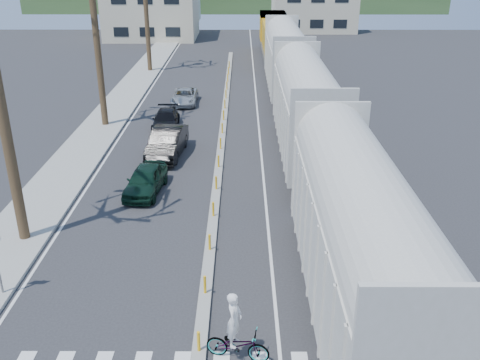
# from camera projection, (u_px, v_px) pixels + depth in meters

# --- Properties ---
(ground) EXTENTS (140.00, 140.00, 0.00)m
(ground) POSITION_uv_depth(u_px,v_px,m) (201.00, 333.00, 17.46)
(ground) COLOR #28282B
(ground) RESTS_ON ground
(sidewalk) EXTENTS (3.00, 90.00, 0.15)m
(sidewalk) POSITION_uv_depth(u_px,v_px,m) (112.00, 113.00, 40.37)
(sidewalk) COLOR gray
(sidewalk) RESTS_ON ground
(rails) EXTENTS (1.56, 100.00, 0.06)m
(rails) POSITION_uv_depth(u_px,v_px,m) (288.00, 103.00, 43.09)
(rails) COLOR black
(rails) RESTS_ON ground
(median) EXTENTS (0.45, 60.00, 0.85)m
(median) POSITION_uv_depth(u_px,v_px,m) (222.00, 134.00, 35.72)
(median) COLOR gray
(median) RESTS_ON ground
(lane_markings) EXTENTS (9.42, 90.00, 0.01)m
(lane_markings) POSITION_uv_depth(u_px,v_px,m) (196.00, 114.00, 40.38)
(lane_markings) COLOR silver
(lane_markings) RESTS_ON ground
(freight_train) EXTENTS (3.00, 60.94, 5.85)m
(freight_train) POSITION_uv_depth(u_px,v_px,m) (297.00, 88.00, 35.87)
(freight_train) COLOR beige
(freight_train) RESTS_ON ground
(car_lead) EXTENTS (2.47, 4.39, 1.38)m
(car_lead) POSITION_uv_depth(u_px,v_px,m) (146.00, 180.00, 27.20)
(car_lead) COLOR black
(car_lead) RESTS_ON ground
(car_second) EXTENTS (2.57, 5.32, 1.66)m
(car_second) POSITION_uv_depth(u_px,v_px,m) (167.00, 142.00, 32.00)
(car_second) COLOR black
(car_second) RESTS_ON ground
(car_third) EXTENTS (2.05, 4.38, 1.23)m
(car_third) POSITION_uv_depth(u_px,v_px,m) (166.00, 120.00, 36.89)
(car_third) COLOR black
(car_third) RESTS_ON ground
(car_rear) EXTENTS (1.95, 4.24, 1.18)m
(car_rear) POSITION_uv_depth(u_px,v_px,m) (185.00, 97.00, 42.78)
(car_rear) COLOR #B3B7B9
(car_rear) RESTS_ON ground
(cyclist) EXTENTS (1.57, 2.28, 2.35)m
(cyclist) POSITION_uv_depth(u_px,v_px,m) (237.00, 339.00, 16.09)
(cyclist) COLOR #9EA0A5
(cyclist) RESTS_ON ground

